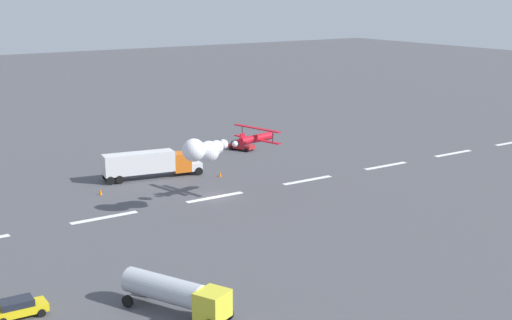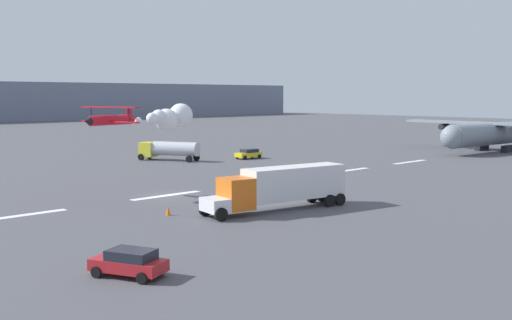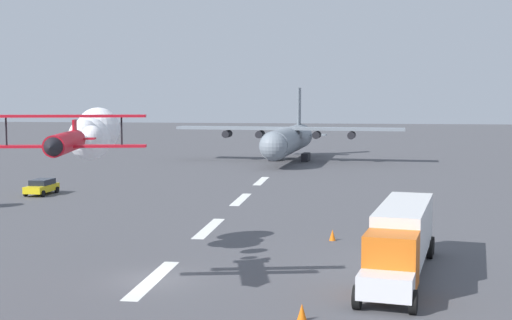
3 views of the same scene
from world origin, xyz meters
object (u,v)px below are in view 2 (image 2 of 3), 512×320
(followme_car_yellow, at_px, (129,262))
(traffic_cone_far, at_px, (313,190))
(traffic_cone_near, at_px, (168,211))
(fuel_tanker_truck, at_px, (168,149))
(airport_staff_sedan, at_px, (249,153))
(semi_truck_orange, at_px, (281,186))
(cargo_transport_plane, at_px, (489,133))
(stunt_biplane_red, at_px, (164,118))

(followme_car_yellow, relative_size, traffic_cone_far, 6.03)
(traffic_cone_near, bearing_deg, fuel_tanker_truck, 54.47)
(airport_staff_sedan, bearing_deg, semi_truck_orange, -129.23)
(fuel_tanker_truck, distance_m, followme_car_yellow, 59.65)
(cargo_transport_plane, bearing_deg, fuel_tanker_truck, 150.82)
(cargo_transport_plane, relative_size, fuel_tanker_truck, 3.54)
(cargo_transport_plane, relative_size, stunt_biplane_red, 2.36)
(traffic_cone_far, bearing_deg, followme_car_yellow, -157.76)
(cargo_transport_plane, bearing_deg, traffic_cone_far, -171.55)
(followme_car_yellow, height_order, airport_staff_sedan, same)
(fuel_tanker_truck, xyz_separation_m, traffic_cone_far, (-7.62, -35.54, -1.37))
(stunt_biplane_red, relative_size, fuel_tanker_truck, 1.50)
(stunt_biplane_red, relative_size, airport_staff_sedan, 3.36)
(cargo_transport_plane, distance_m, traffic_cone_far, 56.98)
(cargo_transport_plane, relative_size, airport_staff_sedan, 7.93)
(stunt_biplane_red, xyz_separation_m, semi_truck_orange, (-0.14, -17.54, -5.40))
(fuel_tanker_truck, height_order, followme_car_yellow, fuel_tanker_truck)
(followme_car_yellow, bearing_deg, cargo_transport_plane, 13.31)
(traffic_cone_far, bearing_deg, traffic_cone_near, 177.36)
(traffic_cone_near, bearing_deg, semi_truck_orange, -29.15)
(cargo_transport_plane, distance_m, semi_truck_orange, 66.15)
(semi_truck_orange, distance_m, airport_staff_sedan, 42.80)
(stunt_biplane_red, xyz_separation_m, traffic_cone_far, (8.56, -13.59, -7.14))
(stunt_biplane_red, height_order, followme_car_yellow, stunt_biplane_red)
(fuel_tanker_truck, height_order, traffic_cone_far, fuel_tanker_truck)
(cargo_transport_plane, height_order, traffic_cone_near, cargo_transport_plane)
(stunt_biplane_red, height_order, fuel_tanker_truck, stunt_biplane_red)
(cargo_transport_plane, distance_m, airport_staff_sedan, 43.34)
(traffic_cone_near, xyz_separation_m, traffic_cone_far, (17.20, -0.79, 0.00))
(airport_staff_sedan, bearing_deg, traffic_cone_far, -122.16)
(stunt_biplane_red, distance_m, semi_truck_orange, 18.35)
(semi_truck_orange, relative_size, airport_staff_sedan, 3.22)
(semi_truck_orange, bearing_deg, airport_staff_sedan, 50.77)
(followme_car_yellow, bearing_deg, traffic_cone_near, 47.41)
(cargo_transport_plane, xyz_separation_m, fuel_tanker_truck, (-48.66, 27.18, -1.60))
(semi_truck_orange, distance_m, fuel_tanker_truck, 42.73)
(stunt_biplane_red, distance_m, airport_staff_sedan, 31.82)
(semi_truck_orange, height_order, traffic_cone_near, semi_truck_orange)
(semi_truck_orange, distance_m, followme_car_yellow, 21.53)
(cargo_transport_plane, distance_m, traffic_cone_near, 73.93)
(cargo_transport_plane, height_order, fuel_tanker_truck, cargo_transport_plane)
(cargo_transport_plane, height_order, traffic_cone_far, cargo_transport_plane)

